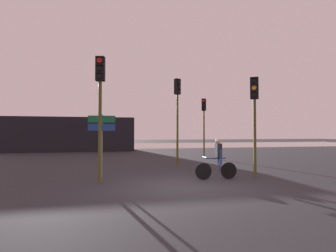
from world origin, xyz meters
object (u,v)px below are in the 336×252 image
object	(u,v)px
distant_building	(69,134)
cyclist	(218,159)
direction_sign_post	(102,134)
traffic_light_near_left	(100,95)
traffic_light_far_right	(204,116)
traffic_light_center	(177,105)
traffic_light_near_right	(255,107)

from	to	relation	value
distant_building	cyclist	xyz separation A→B (m)	(8.34, -18.30, -0.86)
direction_sign_post	cyclist	xyz separation A→B (m)	(4.53, -1.38, -0.97)
distant_building	direction_sign_post	xyz separation A→B (m)	(3.81, -16.92, 0.11)
direction_sign_post	cyclist	world-z (taller)	direction_sign_post
traffic_light_near_left	cyclist	bearing A→B (deg)	-171.14
traffic_light_near_left	cyclist	world-z (taller)	traffic_light_near_left
traffic_light_far_right	traffic_light_center	size ratio (longest dim) A/B	0.89
traffic_light_far_right	distant_building	bearing A→B (deg)	-14.50
traffic_light_near_left	traffic_light_center	size ratio (longest dim) A/B	0.94
traffic_light_near_left	direction_sign_post	world-z (taller)	traffic_light_near_left
traffic_light_near_left	direction_sign_post	distance (m)	1.90
traffic_light_far_right	traffic_light_near_right	size ratio (longest dim) A/B	1.07
traffic_light_near_right	cyclist	bearing A→B (deg)	35.51
direction_sign_post	cyclist	size ratio (longest dim) A/B	1.52
distant_building	cyclist	world-z (taller)	distant_building
distant_building	direction_sign_post	distance (m)	17.35
traffic_light_near_left	traffic_light_near_right	bearing A→B (deg)	-170.69
distant_building	cyclist	bearing A→B (deg)	-65.49
traffic_light_near_right	distant_building	bearing A→B (deg)	-26.07
distant_building	traffic_light_near_right	world-z (taller)	traffic_light_near_right
distant_building	direction_sign_post	size ratio (longest dim) A/B	4.91
cyclist	traffic_light_near_left	bearing A→B (deg)	90.71
traffic_light_near_right	direction_sign_post	distance (m)	6.41
traffic_light_center	direction_sign_post	xyz separation A→B (m)	(-4.10, -3.45, -1.62)
distant_building	traffic_light_center	world-z (taller)	traffic_light_center
distant_building	traffic_light_near_right	bearing A→B (deg)	-61.39
traffic_light_near_right	traffic_light_near_left	bearing A→B (deg)	34.27
traffic_light_far_right	traffic_light_center	distance (m)	5.05
distant_building	traffic_light_far_right	size ratio (longest dim) A/B	2.90
direction_sign_post	traffic_light_center	bearing A→B (deg)	-135.89
traffic_light_near_left	traffic_light_far_right	bearing A→B (deg)	-119.09
distant_building	traffic_light_near_right	size ratio (longest dim) A/B	3.09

